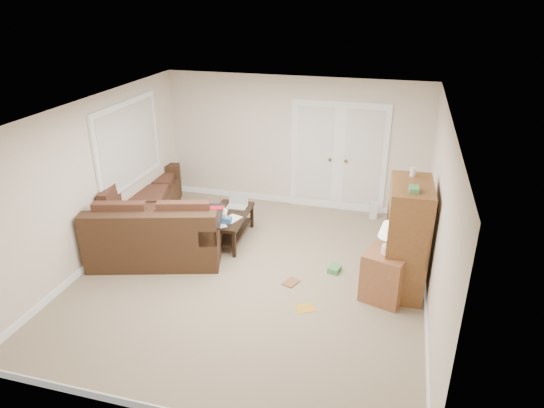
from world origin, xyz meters
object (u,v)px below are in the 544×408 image
(sectional_sofa, at_px, (147,218))
(tv_armoire, at_px, (406,237))
(side_cabinet, at_px, (386,272))
(coffee_table, at_px, (230,225))

(sectional_sofa, height_order, tv_armoire, tv_armoire)
(side_cabinet, bearing_deg, coffee_table, 175.39)
(coffee_table, height_order, tv_armoire, tv_armoire)
(coffee_table, bearing_deg, tv_armoire, -16.55)
(sectional_sofa, bearing_deg, tv_armoire, -22.05)
(sectional_sofa, relative_size, tv_armoire, 1.88)
(coffee_table, relative_size, tv_armoire, 0.70)
(sectional_sofa, distance_m, side_cabinet, 4.08)
(tv_armoire, height_order, side_cabinet, tv_armoire)
(coffee_table, height_order, side_cabinet, side_cabinet)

